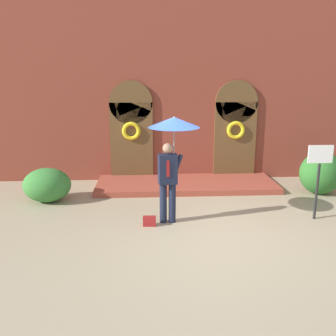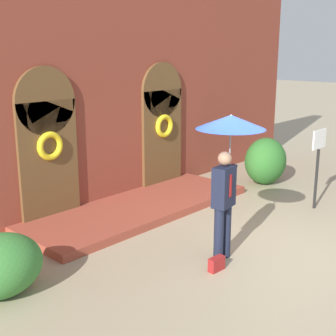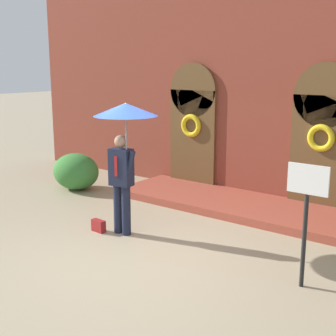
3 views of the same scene
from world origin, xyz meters
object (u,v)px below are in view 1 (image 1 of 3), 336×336
sign_post (319,170)px  person_with_umbrella (172,138)px  shrub_right (321,173)px  handbag (149,221)px  shrub_left (47,185)px

sign_post → person_with_umbrella: bearing=-179.9°
sign_post → shrub_right: sign_post is taller
handbag → sign_post: size_ratio=0.16×
sign_post → shrub_left: (-6.42, 1.57, -0.72)m
person_with_umbrella → shrub_right: bearing=23.2°
handbag → shrub_right: bearing=26.6°
person_with_umbrella → handbag: bearing=-158.6°
handbag → shrub_right: (4.73, 2.00, 0.48)m
handbag → sign_post: sign_post is taller
person_with_umbrella → shrub_right: person_with_umbrella is taller
shrub_right → handbag: bearing=-157.0°
sign_post → handbag: bearing=-176.9°
person_with_umbrella → sign_post: bearing=0.1°
sign_post → shrub_left: sign_post is taller
handbag → shrub_left: 3.19m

